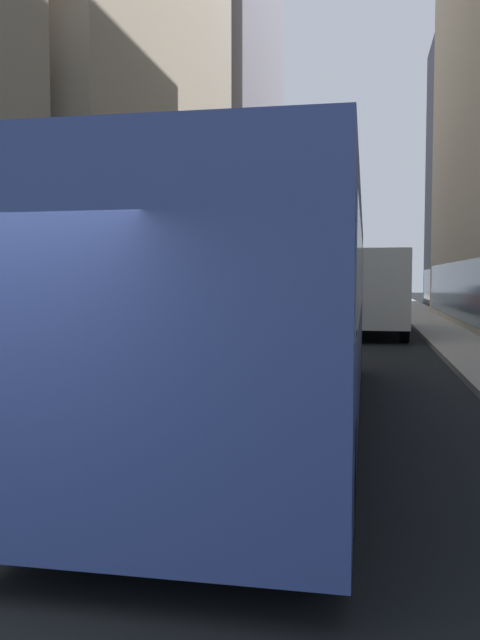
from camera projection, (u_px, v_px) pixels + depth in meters
ground_plane at (320, 314)px, 37.95m from camera, size 120.00×120.00×0.00m
sidewalk_left at (224, 312)px, 39.01m from camera, size 2.40×110.00×0.15m
sidewalk_right at (422, 314)px, 36.87m from camera, size 2.40×110.00×0.15m
building_left_mid at (88, 13)px, 34.18m from camera, size 10.51×23.75×31.90m
building_left_far at (203, 127)px, 58.67m from camera, size 11.57×23.65×31.23m
transit_bus at (272, 300)px, 9.49m from camera, size 2.78×11.53×3.05m
car_white_van at (40, 355)px, 10.93m from camera, size 1.92×4.37×1.62m
car_black_suv at (291, 296)px, 48.07m from camera, size 1.88×3.97×1.62m
car_grey_wagon at (255, 304)px, 32.36m from camera, size 1.79×4.41×1.62m
car_red_coupe at (369, 298)px, 42.01m from camera, size 1.74×4.53×1.62m
box_truck at (373, 290)px, 23.98m from camera, size 2.30×7.50×3.05m
dalmatian_dog at (12, 440)px, 6.44m from camera, size 0.22×0.96×0.72m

